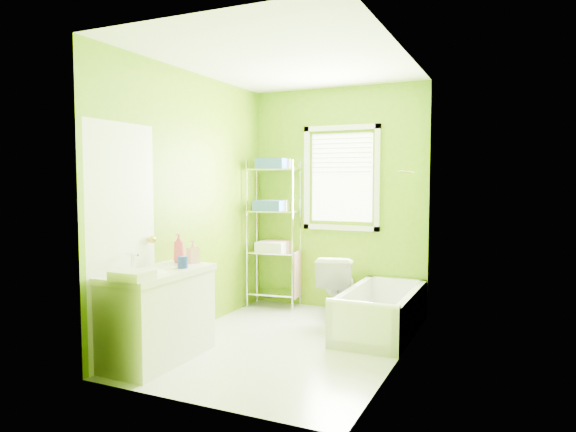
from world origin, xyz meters
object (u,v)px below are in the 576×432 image
at_px(bathtub, 380,318).
at_px(wire_shelf_unit, 275,216).
at_px(vanity, 158,312).
at_px(toilet, 337,286).

distance_m(bathtub, wire_shelf_unit, 1.82).
xyz_separation_m(bathtub, vanity, (-1.52, -1.55, 0.27)).
relative_size(bathtub, wire_shelf_unit, 0.80).
bearing_deg(vanity, toilet, 64.20).
bearing_deg(wire_shelf_unit, bathtub, -21.42).
distance_m(toilet, wire_shelf_unit, 1.15).
bearing_deg(vanity, bathtub, 45.59).
bearing_deg(bathtub, toilet, 147.17).
xyz_separation_m(toilet, wire_shelf_unit, (-0.86, 0.19, 0.74)).
xyz_separation_m(toilet, vanity, (-0.93, -1.93, 0.06)).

